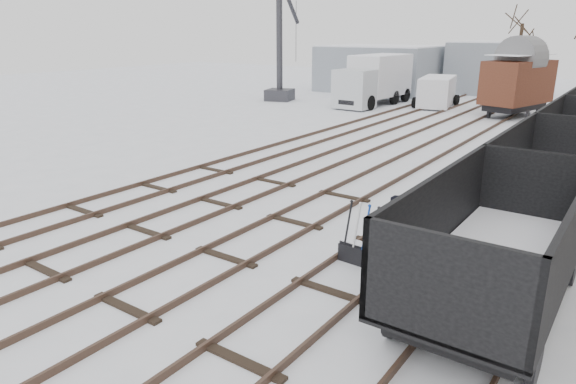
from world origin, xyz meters
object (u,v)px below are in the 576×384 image
at_px(ground_frame, 365,253).
at_px(worker, 398,234).
at_px(panel_van, 437,91).
at_px(lorry, 374,80).
at_px(freight_wagon_a, 495,262).
at_px(crane, 281,67).
at_px(box_van_wagon, 518,81).

relative_size(ground_frame, worker, 0.80).
distance_m(ground_frame, panel_van, 28.38).
relative_size(ground_frame, lorry, 0.18).
distance_m(freight_wagon_a, crane, 33.05).
bearing_deg(freight_wagon_a, worker, 168.48).
bearing_deg(worker, panel_van, 6.14).
xyz_separation_m(ground_frame, worker, (0.75, 0.10, 0.65)).
distance_m(ground_frame, worker, 1.00).
xyz_separation_m(worker, freight_wagon_a, (2.27, -0.46, 0.09)).
height_order(panel_van, crane, crane).
bearing_deg(worker, box_van_wagon, -5.11).
xyz_separation_m(ground_frame, panel_van, (-8.05, 27.20, 0.85)).
bearing_deg(box_van_wagon, freight_wagon_a, -62.98).
height_order(ground_frame, worker, worker).
height_order(box_van_wagon, crane, crane).
bearing_deg(lorry, box_van_wagon, 4.22).
distance_m(worker, crane, 31.19).
bearing_deg(crane, worker, -65.95).
relative_size(box_van_wagon, panel_van, 1.09).
relative_size(freight_wagon_a, lorry, 0.80).
distance_m(ground_frame, freight_wagon_a, 3.13).
height_order(box_van_wagon, lorry, box_van_wagon).
bearing_deg(lorry, ground_frame, -61.85).
xyz_separation_m(freight_wagon_a, panel_van, (-11.06, 27.57, 0.11)).
height_order(freight_wagon_a, panel_van, freight_wagon_a).
distance_m(ground_frame, crane, 30.83).
height_order(freight_wagon_a, lorry, lorry).
relative_size(worker, panel_van, 0.35).
bearing_deg(lorry, crane, -164.28).
bearing_deg(ground_frame, freight_wagon_a, -2.72).
height_order(lorry, panel_van, lorry).
bearing_deg(crane, box_van_wagon, -10.01).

